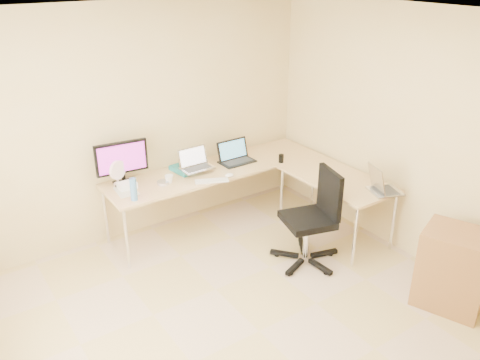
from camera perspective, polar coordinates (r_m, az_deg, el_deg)
floor at (r=4.52m, az=2.21°, el=-17.00°), size 4.50×4.50×0.00m
ceiling at (r=3.42m, az=2.94°, el=17.80°), size 4.50×4.50×0.00m
wall_back at (r=5.62m, az=-11.39°, el=6.42°), size 4.50×0.00×4.50m
wall_right at (r=5.23m, az=21.34°, el=3.84°), size 0.00×4.50×4.50m
desk_main at (r=5.95m, az=-2.69°, el=-1.84°), size 2.65×0.70×0.73m
desk_return at (r=5.80m, az=10.86°, el=-3.01°), size 0.70×1.30×0.73m
monitor at (r=5.44m, az=-13.43°, el=1.93°), size 0.58×0.24×0.48m
book_stack at (r=5.73m, az=-6.45°, el=1.26°), size 0.26×0.33×0.05m
laptop_center at (r=5.61m, az=-5.03°, el=2.39°), size 0.37×0.28×0.23m
laptop_black at (r=5.90m, az=-0.34°, el=3.23°), size 0.42×0.31×0.26m
keyboard at (r=5.44m, az=-3.27°, el=-0.09°), size 0.38×0.24×0.02m
mouse at (r=5.55m, az=-1.26°, el=0.56°), size 0.12×0.10×0.04m
mug at (r=5.44m, az=-8.17°, el=0.11°), size 0.11×0.11×0.09m
cd_stack at (r=5.43m, az=-8.85°, el=-0.31°), size 0.16×0.16×0.03m
water_bottle at (r=5.09m, az=-12.17°, el=-1.06°), size 0.09×0.09×0.24m
papers at (r=5.35m, az=-12.96°, el=-1.24°), size 0.23×0.31×0.01m
white_box at (r=5.40m, az=-12.87°, el=-0.60°), size 0.19×0.14×0.07m
desk_fan at (r=5.46m, az=-14.00°, el=0.72°), size 0.28×0.28×0.27m
black_cup at (r=5.94m, az=4.77°, el=2.49°), size 0.07×0.07×0.10m
laptop_return at (r=5.37m, az=16.52°, el=-0.15°), size 0.44×0.40×0.24m
office_chair at (r=5.19m, az=7.77°, el=-4.54°), size 0.76×0.76×1.03m
cabinet at (r=5.00m, az=23.31°, el=-9.59°), size 0.65×0.71×0.81m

